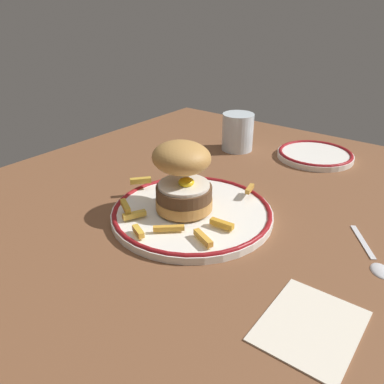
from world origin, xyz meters
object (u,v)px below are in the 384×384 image
water_glass (238,134)px  napkin (311,325)px  dinner_plate (192,212)px  spoon (377,262)px  side_plate (315,155)px  burger (181,174)px

water_glass → napkin: size_ratio=0.70×
dinner_plate → napkin: (-11.29, -25.42, -0.64)cm
spoon → napkin: size_ratio=0.95×
dinner_plate → side_plate: size_ratio=1.59×
water_glass → spoon: size_ratio=0.73×
dinner_plate → water_glass: 34.25cm
side_plate → napkin: size_ratio=1.36×
dinner_plate → napkin: dinner_plate is taller
side_plate → spoon: 39.85cm
burger → water_glass: 33.93cm
dinner_plate → burger: bearing=96.5°
spoon → napkin: spoon is taller
water_glass → side_plate: bearing=-70.8°
burger → napkin: (-11.05, -27.47, -7.06)cm
burger → side_plate: size_ratio=0.73×
side_plate → spoon: size_ratio=1.43×
dinner_plate → spoon: size_ratio=2.27×
side_plate → dinner_plate: bearing=171.0°
burger → spoon: size_ratio=1.04×
dinner_plate → napkin: size_ratio=2.15×
burger → side_plate: bearing=-11.9°
spoon → napkin: 16.63cm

